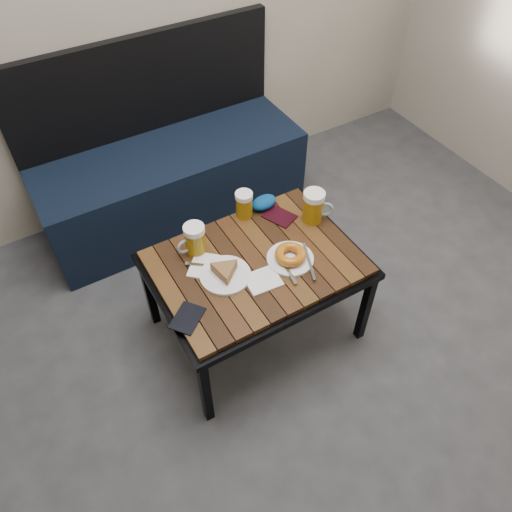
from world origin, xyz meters
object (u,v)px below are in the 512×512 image
cafe_table (256,268)px  beer_mug_left (194,240)px  bench (171,175)px  beer_mug_centre (244,204)px  knit_pouch (264,202)px  passport_burgundy (279,216)px  plate_bagel (290,256)px  beer_mug_right (314,206)px  plate_pie (225,273)px  passport_navy (187,318)px

cafe_table → beer_mug_left: (-0.19, 0.17, 0.11)m
bench → beer_mug_left: size_ratio=10.14×
cafe_table → beer_mug_left: beer_mug_left is taller
bench → beer_mug_centre: 0.72m
beer_mug_left → knit_pouch: 0.39m
cafe_table → passport_burgundy: 0.28m
beer_mug_centre → knit_pouch: beer_mug_centre is taller
knit_pouch → plate_bagel: bearing=-102.6°
beer_mug_left → beer_mug_right: beer_mug_right is taller
passport_burgundy → knit_pouch: 0.10m
beer_mug_right → plate_pie: size_ratio=0.73×
plate_pie → beer_mug_centre: bearing=48.4°
passport_navy → plate_pie: bearing=78.7°
bench → beer_mug_left: bearing=-104.4°
beer_mug_centre → passport_navy: 0.60m
bench → plate_bagel: 1.02m
cafe_table → passport_burgundy: bearing=37.8°
beer_mug_centre → passport_burgundy: 0.16m
beer_mug_left → passport_burgundy: 0.41m
passport_burgundy → plate_bagel: bearing=-135.9°
passport_burgundy → beer_mug_right: bearing=-59.5°
beer_mug_left → plate_bagel: size_ratio=0.57×
bench → passport_navy: size_ratio=10.82×
cafe_table → passport_navy: 0.38m
cafe_table → plate_pie: 0.16m
plate_pie → passport_navy: 0.24m
beer_mug_right → bench: bearing=145.0°
plate_pie → knit_pouch: (0.34, 0.27, 0.00)m
plate_pie → knit_pouch: plate_pie is taller
bench → beer_mug_right: size_ratio=9.47×
bench → beer_mug_left: bench is taller
cafe_table → beer_mug_right: size_ratio=5.68×
beer_mug_right → plate_bagel: beer_mug_right is taller
bench → plate_bagel: (0.11, -0.99, 0.22)m
knit_pouch → plate_pie: bearing=-141.5°
cafe_table → passport_navy: size_ratio=6.49×
cafe_table → plate_pie: (-0.15, -0.01, 0.07)m
beer_mug_left → passport_burgundy: bearing=177.4°
bench → plate_pie: bench is taller
cafe_table → plate_bagel: plate_bagel is taller
bench → cafe_table: (-0.01, -0.93, 0.16)m
beer_mug_centre → plate_bagel: bearing=-120.0°
beer_mug_right → cafe_table: bearing=-132.1°
knit_pouch → cafe_table: bearing=-126.7°
cafe_table → beer_mug_right: (0.34, 0.09, 0.12)m
passport_navy → knit_pouch: bearing=86.4°
beer_mug_centre → knit_pouch: size_ratio=1.01×
plate_pie → passport_navy: plate_pie is taller
plate_pie → plate_bagel: plate_pie is taller
cafe_table → passport_burgundy: passport_burgundy is taller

